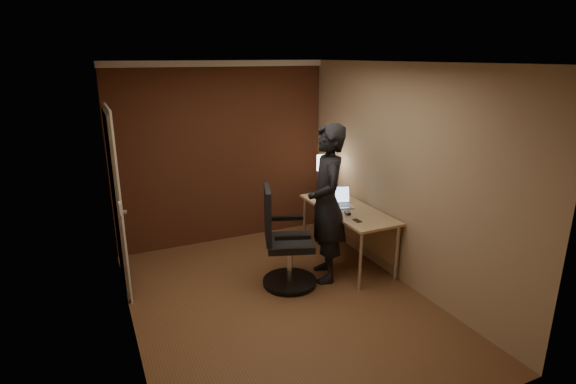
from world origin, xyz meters
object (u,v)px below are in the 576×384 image
(desk, at_px, (352,217))
(laptop, at_px, (338,200))
(desk_lamp, at_px, (328,164))
(phone, at_px, (357,221))
(person, at_px, (327,204))
(office_chair, at_px, (283,244))
(mouse, at_px, (348,213))

(desk, height_order, laptop, laptop)
(desk_lamp, bearing_deg, laptop, -103.66)
(desk_lamp, distance_m, laptop, 0.63)
(phone, bearing_deg, person, 150.14)
(office_chair, height_order, person, person)
(person, bearing_deg, laptop, 154.16)
(desk_lamp, height_order, person, person)
(laptop, height_order, person, person)
(desk, bearing_deg, desk_lamp, 90.39)
(desk, relative_size, office_chair, 1.30)
(office_chair, bearing_deg, desk, 12.26)
(desk_lamp, xyz_separation_m, phone, (-0.22, -1.08, -0.41))
(desk, bearing_deg, mouse, -135.44)
(phone, bearing_deg, laptop, 82.26)
(desk, xyz_separation_m, desk_lamp, (-0.00, 0.65, 0.55))
(phone, distance_m, office_chair, 0.90)
(mouse, xyz_separation_m, person, (-0.33, -0.06, 0.18))
(desk_lamp, bearing_deg, mouse, -102.92)
(phone, xyz_separation_m, office_chair, (-0.84, 0.21, -0.23))
(phone, bearing_deg, desk_lamp, 80.16)
(laptop, xyz_separation_m, mouse, (-0.07, -0.34, -0.05))
(mouse, relative_size, office_chair, 0.09)
(mouse, bearing_deg, phone, -77.02)
(phone, relative_size, office_chair, 0.10)
(mouse, bearing_deg, person, -150.99)
(laptop, bearing_deg, desk_lamp, 76.34)
(desk, distance_m, office_chair, 1.09)
(desk_lamp, bearing_deg, desk, -89.61)
(desk_lamp, distance_m, office_chair, 1.51)
(desk, distance_m, desk_lamp, 0.84)
(person, bearing_deg, desk, 135.00)
(person, bearing_deg, mouse, 119.63)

